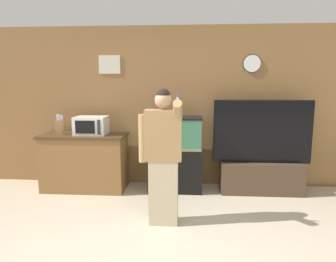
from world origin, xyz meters
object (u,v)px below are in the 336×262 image
tv_on_stand (261,166)px  microwave (91,125)px  person_standing (163,155)px  knife_block (59,126)px  aquarium_on_stand (175,154)px  counter_island (85,162)px

tv_on_stand → microwave: bearing=-179.5°
tv_on_stand → person_standing: (-1.43, -1.15, 0.43)m
knife_block → aquarium_on_stand: (1.81, 0.07, -0.43)m
counter_island → person_standing: bearing=-39.8°
aquarium_on_stand → person_standing: 1.18m
counter_island → microwave: bearing=1.5°
aquarium_on_stand → knife_block: bearing=-177.9°
tv_on_stand → counter_island: bearing=-179.5°
microwave → person_standing: size_ratio=0.30×
knife_block → aquarium_on_stand: 1.87m
counter_island → microwave: 0.60m
tv_on_stand → aquarium_on_stand: bearing=179.9°
counter_island → knife_block: size_ratio=4.12×
counter_island → aquarium_on_stand: aquarium_on_stand is taller
counter_island → aquarium_on_stand: size_ratio=1.13×
microwave → tv_on_stand: (2.65, 0.02, -0.61)m
microwave → tv_on_stand: 2.72m
tv_on_stand → knife_block: bearing=-178.8°
person_standing → aquarium_on_stand: bearing=85.1°
person_standing → tv_on_stand: bearing=38.7°
counter_island → knife_block: (-0.37, -0.04, 0.57)m
microwave → tv_on_stand: tv_on_stand is taller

